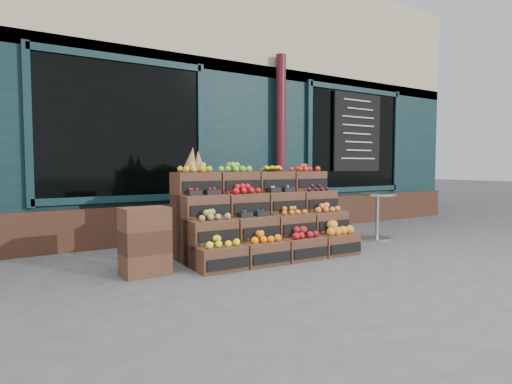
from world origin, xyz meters
TOP-DOWN VIEW (x-y plane):
  - ground at (0.00, 0.00)m, footprint 60.00×60.00m
  - shop_facade at (0.00, 5.11)m, footprint 12.00×6.24m
  - crate_display at (-0.19, 0.55)m, footprint 2.37×1.22m
  - spare_crates at (-1.89, 0.35)m, footprint 0.52×0.37m
  - bistro_table at (2.06, 0.54)m, footprint 0.60×0.60m
  - shopkeeper at (-1.62, 2.89)m, footprint 0.83×0.63m

SIDE VIEW (x-z plane):
  - ground at x=0.00m, z-range 0.00..0.00m
  - spare_crates at x=-1.89m, z-range 0.00..0.76m
  - crate_display at x=-0.19m, z-range -0.28..1.18m
  - bistro_table at x=2.06m, z-range 0.09..0.85m
  - shopkeeper at x=-1.62m, z-range 0.00..2.03m
  - shop_facade at x=0.00m, z-range 0.00..4.80m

